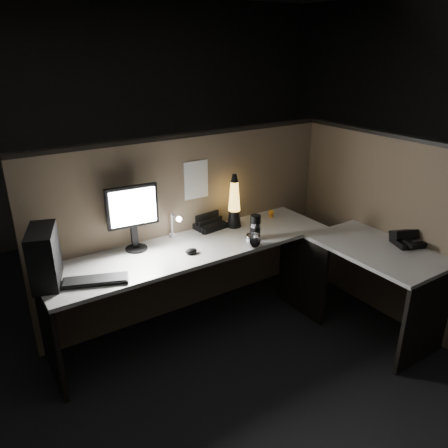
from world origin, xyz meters
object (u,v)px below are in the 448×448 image
pc_tower (44,257)px  desk_phone (407,239)px  monitor (133,212)px  keyboard (95,281)px  lava_lamp (234,205)px

pc_tower → desk_phone: bearing=-1.9°
monitor → keyboard: 0.61m
monitor → desk_phone: bearing=-26.0°
monitor → lava_lamp: monitor is taller
keyboard → lava_lamp: 1.34m
pc_tower → desk_phone: 2.63m
pc_tower → keyboard: (0.26, -0.17, -0.18)m
pc_tower → monitor: bearing=32.1°
pc_tower → desk_phone: size_ratio=1.41×
monitor → desk_phone: 2.10m
pc_tower → monitor: size_ratio=0.75×
monitor → desk_phone: (1.78, -1.08, -0.25)m
keyboard → lava_lamp: (1.29, 0.29, 0.18)m
keyboard → desk_phone: desk_phone is taller
lava_lamp → desk_phone: lava_lamp is taller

